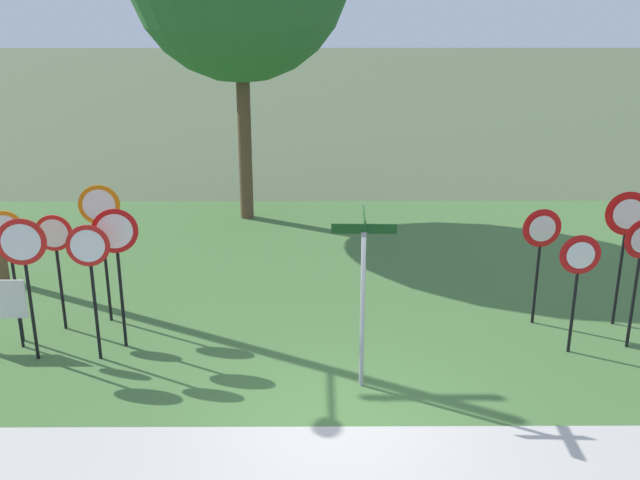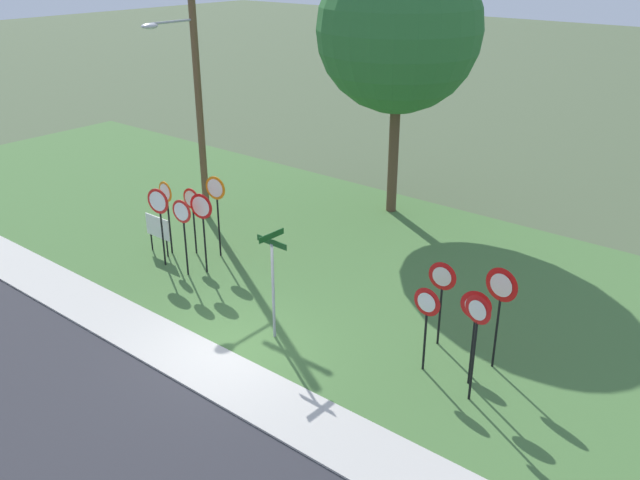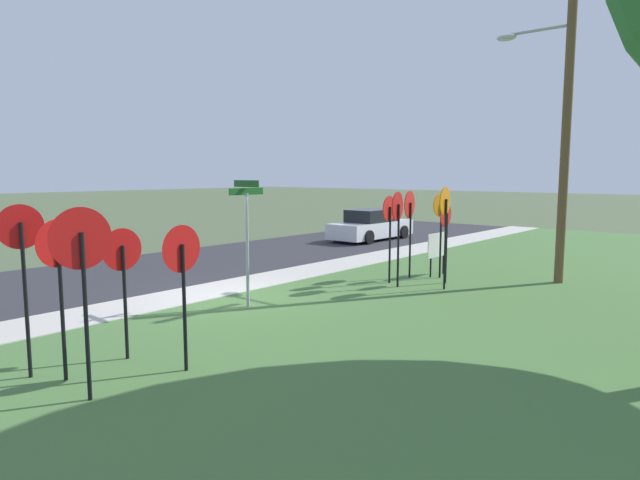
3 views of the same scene
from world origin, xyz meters
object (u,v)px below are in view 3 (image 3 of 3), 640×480
object	(u,v)px
parked_hatchback_near	(371,226)
utility_pole	(563,93)
street_name_post	(247,232)
stop_sign_near_left	(398,218)
stop_sign_far_center	(446,226)
yield_sign_center	(182,263)
stop_sign_far_left	(445,215)
stop_sign_near_right	(389,220)
yield_sign_near_left	(58,262)
yield_sign_far_right	(22,250)
yield_sign_far_left	(82,256)
notice_board	(438,247)
stop_sign_far_right	(410,214)
yield_sign_near_right	(122,263)
stop_sign_center_tall	(440,218)

from	to	relation	value
parked_hatchback_near	utility_pole	bearing A→B (deg)	62.47
street_name_post	stop_sign_near_left	bearing A→B (deg)	163.19
stop_sign_far_center	yield_sign_center	bearing A→B (deg)	-1.67
stop_sign_far_left	stop_sign_far_center	distance (m)	0.89
stop_sign_near_right	yield_sign_near_left	xyz separation A→B (m)	(9.06, 0.38, 0.02)
parked_hatchback_near	stop_sign_far_left	bearing A→B (deg)	44.58
stop_sign_near_left	stop_sign_far_left	size ratio (longest dim) A/B	0.95
parked_hatchback_near	stop_sign_near_left	bearing A→B (deg)	38.42
stop_sign_near_left	stop_sign_near_right	size ratio (longest dim) A/B	1.05
street_name_post	parked_hatchback_near	size ratio (longest dim) A/B	0.62
yield_sign_far_right	stop_sign_near_right	bearing A→B (deg)	-170.37
stop_sign_near_left	yield_sign_far_left	world-z (taller)	yield_sign_far_left
stop_sign_far_left	notice_board	size ratio (longest dim) A/B	2.11
yield_sign_near_left	yield_sign_far_left	xyz separation A→B (m)	(0.12, 0.94, 0.18)
stop_sign_near_right	notice_board	size ratio (longest dim) A/B	1.90
utility_pole	yield_sign_near_left	bearing A→B (deg)	-14.05
stop_sign_far_center	stop_sign_far_left	bearing A→B (deg)	22.60
stop_sign_far_right	parked_hatchback_near	world-z (taller)	stop_sign_far_right
yield_sign_far_left	utility_pole	xyz separation A→B (m)	(-12.23, 2.09, 3.16)
stop_sign_far_left	yield_sign_near_right	world-z (taller)	stop_sign_far_left
stop_sign_near_left	notice_board	world-z (taller)	stop_sign_near_left
stop_sign_far_center	notice_board	distance (m)	1.36
yield_sign_center	street_name_post	size ratio (longest dim) A/B	0.79
stop_sign_near_right	yield_sign_center	world-z (taller)	stop_sign_near_right
stop_sign_center_tall	yield_sign_near_right	xyz separation A→B (m)	(9.55, -0.48, -0.17)
stop_sign_near_right	notice_board	xyz separation A→B (m)	(-1.86, 0.47, -0.88)
yield_sign_far_left	yield_sign_center	size ratio (longest dim) A/B	1.15
yield_sign_far_right	utility_pole	size ratio (longest dim) A/B	0.27
stop_sign_far_center	yield_sign_near_left	distance (m)	10.06
stop_sign_near_right	utility_pole	bearing A→B (deg)	125.68
street_name_post	yield_sign_near_left	bearing A→B (deg)	16.67
stop_sign_near_right	notice_board	distance (m)	2.11
stop_sign_far_center	yield_sign_near_right	world-z (taller)	stop_sign_far_center
notice_board	parked_hatchback_near	world-z (taller)	parked_hatchback_near
notice_board	utility_pole	bearing A→B (deg)	111.84
stop_sign_far_center	yield_sign_far_right	size ratio (longest dim) A/B	0.86
notice_board	stop_sign_near_left	bearing A→B (deg)	-0.31
stop_sign_far_right	stop_sign_far_center	bearing A→B (deg)	75.66
stop_sign_far_left	utility_pole	world-z (taller)	utility_pole
stop_sign_far_right	yield_sign_far_right	world-z (taller)	yield_sign_far_right
yield_sign_far_left	stop_sign_far_left	bearing A→B (deg)	-174.78
stop_sign_near_right	stop_sign_far_left	size ratio (longest dim) A/B	0.90
yield_sign_far_right	yield_sign_center	distance (m)	2.25
stop_sign_far_right	street_name_post	size ratio (longest dim) A/B	0.88
stop_sign_near_right	yield_sign_far_right	size ratio (longest dim) A/B	0.93
stop_sign_near_right	yield_sign_far_right	bearing A→B (deg)	-6.91
street_name_post	utility_pole	world-z (taller)	utility_pole
stop_sign_far_left	stop_sign_center_tall	world-z (taller)	stop_sign_far_left
stop_sign_far_left	yield_sign_near_left	size ratio (longest dim) A/B	1.13
stop_sign_center_tall	yield_sign_center	distance (m)	9.28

